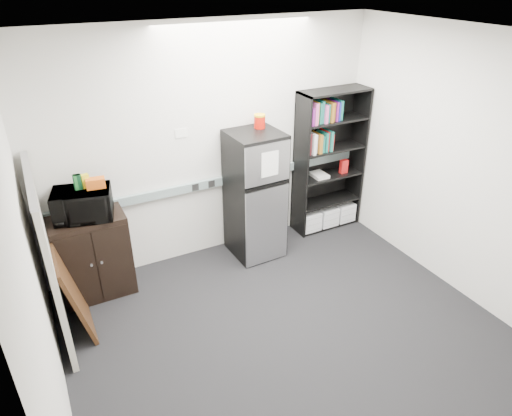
# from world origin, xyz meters

# --- Properties ---
(floor) EXTENTS (4.00, 4.00, 0.00)m
(floor) POSITION_xyz_m (0.00, 0.00, 0.00)
(floor) COLOR black
(floor) RESTS_ON ground
(wall_back) EXTENTS (4.00, 0.02, 2.70)m
(wall_back) POSITION_xyz_m (0.00, 1.75, 1.35)
(wall_back) COLOR silver
(wall_back) RESTS_ON floor
(wall_right) EXTENTS (0.02, 3.50, 2.70)m
(wall_right) POSITION_xyz_m (2.00, 0.00, 1.35)
(wall_right) COLOR silver
(wall_right) RESTS_ON floor
(wall_left) EXTENTS (0.02, 3.50, 2.70)m
(wall_left) POSITION_xyz_m (-2.00, 0.00, 1.35)
(wall_left) COLOR silver
(wall_left) RESTS_ON floor
(ceiling) EXTENTS (4.00, 3.50, 0.02)m
(ceiling) POSITION_xyz_m (0.00, 0.00, 2.70)
(ceiling) COLOR white
(ceiling) RESTS_ON wall_back
(electrical_raceway) EXTENTS (3.92, 0.05, 0.10)m
(electrical_raceway) POSITION_xyz_m (0.00, 1.72, 0.90)
(electrical_raceway) COLOR gray
(electrical_raceway) RESTS_ON wall_back
(wall_note) EXTENTS (0.14, 0.00, 0.10)m
(wall_note) POSITION_xyz_m (-0.35, 1.74, 1.55)
(wall_note) COLOR white
(wall_note) RESTS_ON wall_back
(bookshelf) EXTENTS (0.90, 0.34, 1.85)m
(bookshelf) POSITION_xyz_m (1.53, 1.57, 0.91)
(bookshelf) COLOR black
(bookshelf) RESTS_ON floor
(cubicle_partition) EXTENTS (0.06, 1.30, 1.62)m
(cubicle_partition) POSITION_xyz_m (-1.90, 1.08, 0.81)
(cubicle_partition) COLOR #9E9B8C
(cubicle_partition) RESTS_ON floor
(cabinet) EXTENTS (0.74, 0.49, 0.93)m
(cabinet) POSITION_xyz_m (-1.50, 1.50, 0.46)
(cabinet) COLOR black
(cabinet) RESTS_ON floor
(microwave) EXTENTS (0.62, 0.49, 0.30)m
(microwave) POSITION_xyz_m (-1.50, 1.48, 1.08)
(microwave) COLOR black
(microwave) RESTS_ON cabinet
(snack_box_a) EXTENTS (0.08, 0.06, 0.15)m
(snack_box_a) POSITION_xyz_m (-1.50, 1.52, 1.31)
(snack_box_a) COLOR #1B6127
(snack_box_a) RESTS_ON microwave
(snack_box_b) EXTENTS (0.08, 0.07, 0.15)m
(snack_box_b) POSITION_xyz_m (-1.50, 1.52, 1.31)
(snack_box_b) COLOR #0C351C
(snack_box_b) RESTS_ON microwave
(snack_box_c) EXTENTS (0.08, 0.06, 0.14)m
(snack_box_c) POSITION_xyz_m (-1.43, 1.52, 1.30)
(snack_box_c) COLOR gold
(snack_box_c) RESTS_ON microwave
(snack_bag) EXTENTS (0.19, 0.12, 0.10)m
(snack_bag) POSITION_xyz_m (-1.34, 1.47, 1.28)
(snack_bag) COLOR #CA5514
(snack_bag) RESTS_ON microwave
(refrigerator) EXTENTS (0.60, 0.62, 1.54)m
(refrigerator) POSITION_xyz_m (0.39, 1.42, 0.77)
(refrigerator) COLOR black
(refrigerator) RESTS_ON floor
(coffee_can) EXTENTS (0.13, 0.13, 0.18)m
(coffee_can) POSITION_xyz_m (0.51, 1.55, 1.62)
(coffee_can) COLOR #B21308
(coffee_can) RESTS_ON refrigerator
(framed_poster) EXTENTS (0.23, 0.67, 0.85)m
(framed_poster) POSITION_xyz_m (-1.77, 1.01, 0.43)
(framed_poster) COLOR black
(framed_poster) RESTS_ON floor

